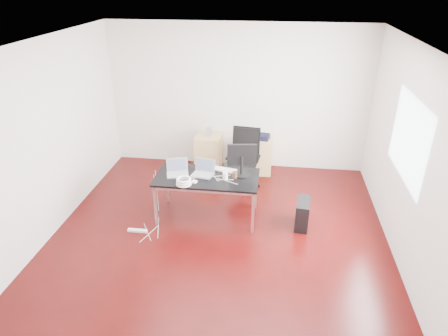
# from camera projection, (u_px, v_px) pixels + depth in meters

# --- Properties ---
(room_shell) EXTENTS (5.00, 5.00, 5.00)m
(room_shell) POSITION_uv_depth(u_px,v_px,m) (221.00, 149.00, 5.45)
(room_shell) COLOR #310505
(room_shell) RESTS_ON ground
(desk) EXTENTS (1.60, 0.80, 0.73)m
(desk) POSITION_uv_depth(u_px,v_px,m) (207.00, 179.00, 6.21)
(desk) COLOR black
(desk) RESTS_ON ground
(office_chair) EXTENTS (0.53, 0.55, 1.08)m
(office_chair) POSITION_uv_depth(u_px,v_px,m) (244.00, 156.00, 7.17)
(office_chair) COLOR black
(office_chair) RESTS_ON ground
(filing_cabinet_left) EXTENTS (0.50, 0.50, 0.70)m
(filing_cabinet_left) POSITION_uv_depth(u_px,v_px,m) (209.00, 152.00, 7.96)
(filing_cabinet_left) COLOR tan
(filing_cabinet_left) RESTS_ON ground
(filing_cabinet_right) EXTENTS (0.50, 0.50, 0.70)m
(filing_cabinet_right) POSITION_uv_depth(u_px,v_px,m) (259.00, 155.00, 7.84)
(filing_cabinet_right) COLOR tan
(filing_cabinet_right) RESTS_ON ground
(pc_tower) EXTENTS (0.25, 0.47, 0.44)m
(pc_tower) POSITION_uv_depth(u_px,v_px,m) (303.00, 214.00, 6.17)
(pc_tower) COLOR black
(pc_tower) RESTS_ON ground
(wastebasket) EXTENTS (0.25, 0.25, 0.28)m
(wastebasket) POSITION_uv_depth(u_px,v_px,m) (229.00, 171.00, 7.68)
(wastebasket) COLOR black
(wastebasket) RESTS_ON ground
(power_strip) EXTENTS (0.30, 0.06, 0.04)m
(power_strip) POSITION_uv_depth(u_px,v_px,m) (137.00, 231.00, 6.12)
(power_strip) COLOR white
(power_strip) RESTS_ON ground
(laptop_left) EXTENTS (0.39, 0.34, 0.23)m
(laptop_left) POSITION_uv_depth(u_px,v_px,m) (177.00, 171.00, 6.24)
(laptop_left) COLOR silver
(laptop_left) RESTS_ON desk
(laptop_right) EXTENTS (0.38, 0.32, 0.23)m
(laptop_right) POSITION_uv_depth(u_px,v_px,m) (204.00, 171.00, 6.23)
(laptop_right) COLOR silver
(laptop_right) RESTS_ON desk
(monitor) EXTENTS (0.45, 0.26, 0.51)m
(monitor) POSITION_uv_depth(u_px,v_px,m) (242.00, 158.00, 6.12)
(monitor) COLOR black
(monitor) RESTS_ON desk
(keyboard) EXTENTS (0.46, 0.24, 0.02)m
(keyboard) POSITION_uv_depth(u_px,v_px,m) (223.00, 170.00, 6.38)
(keyboard) COLOR white
(keyboard) RESTS_ON desk
(cup_white) EXTENTS (0.09, 0.09, 0.12)m
(cup_white) POSITION_uv_depth(u_px,v_px,m) (225.00, 176.00, 6.07)
(cup_white) COLOR white
(cup_white) RESTS_ON desk
(cup_brown) EXTENTS (0.08, 0.08, 0.10)m
(cup_brown) POSITION_uv_depth(u_px,v_px,m) (235.00, 175.00, 6.13)
(cup_brown) COLOR #522E1C
(cup_brown) RESTS_ON desk
(cable_coil) EXTENTS (0.24, 0.24, 0.11)m
(cable_coil) POSITION_uv_depth(u_px,v_px,m) (184.00, 182.00, 5.92)
(cable_coil) COLOR white
(cable_coil) RESTS_ON desk
(power_adapter) EXTENTS (0.09, 0.09, 0.03)m
(power_adapter) POSITION_uv_depth(u_px,v_px,m) (194.00, 182.00, 6.00)
(power_adapter) COLOR white
(power_adapter) RESTS_ON desk
(speaker) EXTENTS (0.10, 0.09, 0.18)m
(speaker) POSITION_uv_depth(u_px,v_px,m) (209.00, 132.00, 7.75)
(speaker) COLOR #9E9E9E
(speaker) RESTS_ON filing_cabinet_left
(navy_garment) EXTENTS (0.34, 0.29, 0.09)m
(navy_garment) POSITION_uv_depth(u_px,v_px,m) (261.00, 137.00, 7.64)
(navy_garment) COLOR black
(navy_garment) RESTS_ON filing_cabinet_right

